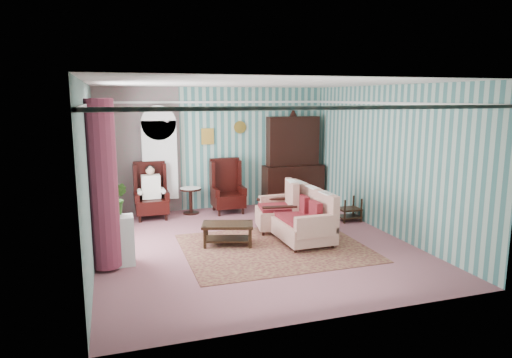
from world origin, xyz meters
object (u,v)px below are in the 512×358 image
object	(u,v)px
bookcase	(160,166)
plant_stand	(116,241)
wingback_left	(151,191)
wingback_right	(228,186)
dresser_hutch	(293,158)
nest_table	(349,209)
sofa	(295,214)
floral_armchair	(276,209)
coffee_table	(228,234)
round_side_table	(191,201)
seated_woman	(151,192)

from	to	relation	value
bookcase	plant_stand	xyz separation A→B (m)	(-1.05, -3.14, -0.72)
wingback_left	wingback_right	xyz separation A→B (m)	(1.75, 0.00, 0.00)
dresser_hutch	plant_stand	bearing A→B (deg)	-144.92
bookcase	nest_table	size ratio (longest dim) A/B	4.15
bookcase	sofa	distance (m)	3.53
floral_armchair	coffee_table	size ratio (longest dim) A/B	0.97
bookcase	plant_stand	world-z (taller)	bookcase
floral_armchair	wingback_left	bearing A→B (deg)	62.40
wingback_right	nest_table	xyz separation A→B (m)	(2.32, -1.55, -0.35)
wingback_left	round_side_table	distance (m)	0.97
seated_woman	nest_table	size ratio (longest dim) A/B	2.19
seated_woman	nest_table	bearing A→B (deg)	-20.85
plant_stand	round_side_table	bearing A→B (deg)	59.62
round_side_table	floral_armchair	distance (m)	2.37
wingback_right	coffee_table	bearing A→B (deg)	-104.57
seated_woman	sofa	world-z (taller)	seated_woman
floral_armchair	coffee_table	world-z (taller)	floral_armchair
nest_table	floral_armchair	xyz separation A→B (m)	(-1.77, -0.20, 0.17)
plant_stand	bookcase	bearing A→B (deg)	71.51
floral_armchair	dresser_hutch	bearing A→B (deg)	-20.95
floral_armchair	coffee_table	bearing A→B (deg)	126.55
wingback_right	plant_stand	distance (m)	3.76
bookcase	sofa	bearing A→B (deg)	-49.56
dresser_hutch	floral_armchair	size ratio (longest dim) A/B	2.66
bookcase	round_side_table	bearing A→B (deg)	-20.27
coffee_table	nest_table	bearing A→B (deg)	15.09
plant_stand	coffee_table	distance (m)	1.99
wingback_left	coffee_table	size ratio (longest dim) A/B	1.36
wingback_left	seated_woman	distance (m)	0.04
sofa	plant_stand	bearing A→B (deg)	97.42
bookcase	wingback_right	size ratio (longest dim) A/B	1.79
seated_woman	round_side_table	world-z (taller)	seated_woman
plant_stand	dresser_hutch	bearing A→B (deg)	35.08
bookcase	wingback_right	bearing A→B (deg)	-14.57
seated_woman	wingback_left	bearing A→B (deg)	0.00
bookcase	dresser_hutch	xyz separation A→B (m)	(3.25, -0.12, 0.06)
bookcase	floral_armchair	xyz separation A→B (m)	(2.05, -2.14, -0.68)
round_side_table	coffee_table	bearing A→B (deg)	-84.45
wingback_right	wingback_left	bearing A→B (deg)	180.00
dresser_hutch	wingback_left	distance (m)	3.55
wingback_left	plant_stand	xyz separation A→B (m)	(-0.80, -2.75, -0.22)
round_side_table	seated_woman	bearing A→B (deg)	-170.54
round_side_table	plant_stand	distance (m)	3.36
dresser_hutch	seated_woman	distance (m)	3.56
wingback_left	sofa	xyz separation A→B (m)	(2.50, -2.25, -0.17)
nest_table	sofa	distance (m)	1.73
floral_armchair	bookcase	bearing A→B (deg)	53.44
coffee_table	seated_woman	bearing A→B (deg)	116.02
bookcase	wingback_left	distance (m)	0.68
plant_stand	nest_table	bearing A→B (deg)	13.84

